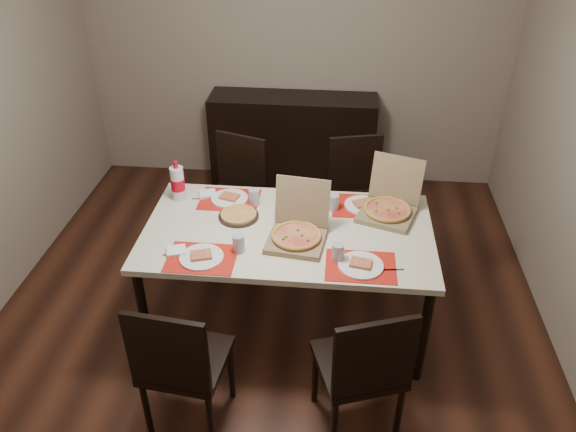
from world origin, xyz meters
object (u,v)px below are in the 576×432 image
object	(u,v)px
dining_table	(288,238)
pizza_box_center	(297,232)
chair_near_right	(364,367)
chair_far_left	(235,190)
soda_bottle	(178,183)
dip_bowl	(311,209)
chair_near_left	(180,363)
chair_far_right	(357,192)
sideboard	(293,143)

from	to	relation	value
dining_table	pizza_box_center	bearing A→B (deg)	-55.74
chair_near_right	pizza_box_center	distance (m)	0.91
chair_far_left	soda_bottle	bearing A→B (deg)	-116.73
dining_table	soda_bottle	distance (m)	0.85
dip_bowl	soda_bottle	world-z (taller)	soda_bottle
soda_bottle	chair_far_left	bearing A→B (deg)	63.27
dip_bowl	soda_bottle	xyz separation A→B (m)	(-0.90, 0.07, 0.10)
chair_near_left	chair_far_right	xyz separation A→B (m)	(0.92, 1.83, 0.00)
sideboard	soda_bottle	size ratio (longest dim) A/B	5.34
chair_far_right	chair_near_left	bearing A→B (deg)	-116.68
pizza_box_center	sideboard	bearing A→B (deg)	95.94
chair_far_left	dip_bowl	bearing A→B (deg)	-44.65
chair_far_left	chair_far_right	bearing A→B (deg)	3.95
chair_far_right	soda_bottle	xyz separation A→B (m)	(-1.22, -0.61, 0.36)
dining_table	chair_near_left	size ratio (longest dim) A/B	1.94
pizza_box_center	chair_far_left	bearing A→B (deg)	120.80
chair_far_right	soda_bottle	distance (m)	1.41
chair_near_left	chair_far_left	bearing A→B (deg)	90.77
chair_near_left	soda_bottle	distance (m)	1.31
chair_near_right	dining_table	bearing A→B (deg)	118.94
dip_bowl	dining_table	bearing A→B (deg)	-119.04
dining_table	soda_bottle	size ratio (longest dim) A/B	6.41
chair_near_right	dip_bowl	bearing A→B (deg)	107.70
chair_far_left	pizza_box_center	bearing A→B (deg)	-59.20
dining_table	dip_bowl	bearing A→B (deg)	60.96
sideboard	chair_far_right	distance (m)	1.11
pizza_box_center	dip_bowl	distance (m)	0.34
chair_near_right	soda_bottle	distance (m)	1.74
chair_near_right	soda_bottle	xyz separation A→B (m)	(-1.24, 1.16, 0.36)
sideboard	chair_near_left	world-z (taller)	chair_near_left
chair_far_right	pizza_box_center	distance (m)	1.12
chair_far_left	chair_far_right	xyz separation A→B (m)	(0.94, 0.07, 0.00)
dip_bowl	soda_bottle	size ratio (longest dim) A/B	0.43
chair_near_right	chair_far_right	world-z (taller)	same
dining_table	chair_far_right	world-z (taller)	chair_far_right
chair_near_left	chair_near_right	bearing A→B (deg)	3.79
sideboard	dip_bowl	world-z (taller)	sideboard
dip_bowl	soda_bottle	bearing A→B (deg)	175.60
chair_near_right	pizza_box_center	world-z (taller)	pizza_box_center
chair_far_left	pizza_box_center	world-z (taller)	pizza_box_center
dip_bowl	sideboard	bearing A→B (deg)	99.21
pizza_box_center	chair_near_left	bearing A→B (deg)	-123.21
chair_near_right	chair_far_left	bearing A→B (deg)	119.66
chair_far_right	chair_far_left	bearing A→B (deg)	-176.05
sideboard	chair_far_left	distance (m)	1.07
chair_far_left	chair_far_right	size ratio (longest dim) A/B	1.00
chair_far_right	sideboard	bearing A→B (deg)	121.72
dining_table	pizza_box_center	world-z (taller)	pizza_box_center
dip_bowl	chair_far_right	bearing A→B (deg)	64.72
chair_near_left	chair_near_right	world-z (taller)	same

